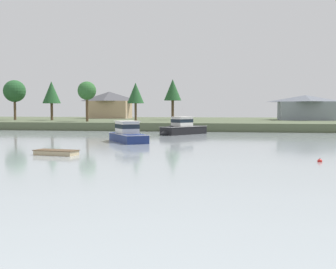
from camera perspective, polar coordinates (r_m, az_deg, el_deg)
The scene contains 12 objects.
far_shore_bank at distance 99.60m, azimuth 5.10°, elevation 1.62°, with size 177.89×52.89×1.49m, color #4C563D.
dinghy_sand at distance 37.67m, azimuth -14.96°, elevation -2.48°, with size 4.03×2.21×0.60m.
cruiser_navy at distance 51.77m, azimuth -5.74°, elevation -0.26°, with size 6.88×8.89×4.49m.
cruiser_black at distance 65.48m, azimuth 1.68°, elevation 0.55°, with size 7.51×8.97×5.26m.
mooring_buoy_red at distance 33.59m, azimuth 19.94°, elevation -3.43°, with size 0.35×0.35×0.41m.
shore_tree_inland_b at distance 101.02m, azimuth -20.14°, elevation 5.54°, with size 4.93×4.93×8.99m.
shore_tree_center_right at distance 96.43m, azimuth 0.64°, elevation 6.03°, with size 3.97×3.97×9.30m.
shore_tree_far_left at distance 95.92m, azimuth -15.56°, elevation 5.50°, with size 3.94×3.94×8.55m.
shore_tree_center at distance 84.85m, azimuth -10.97°, elevation 5.81°, with size 3.66×3.66×7.94m.
shore_tree_inland_a at distance 86.92m, azimuth -4.43°, elevation 5.61°, with size 3.47×3.47×7.91m.
cottage_behind_trees at distance 113.33m, azimuth -7.97°, elevation 4.06°, with size 11.64×7.46×7.10m.
cottage_hillside at distance 99.97m, azimuth 18.16°, elevation 3.55°, with size 12.34×10.67×5.61m.
Camera 1 is at (7.33, -5.11, 3.99)m, focal length 44.84 mm.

